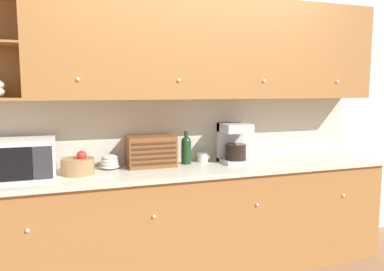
# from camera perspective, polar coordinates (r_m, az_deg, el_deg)

# --- Properties ---
(ground_plane) EXTENTS (24.00, 24.00, 0.00)m
(ground_plane) POSITION_cam_1_polar(r_m,az_deg,el_deg) (3.72, -1.07, -18.01)
(ground_plane) COLOR #896647
(wall_back) EXTENTS (5.85, 0.06, 2.60)m
(wall_back) POSITION_cam_1_polar(r_m,az_deg,el_deg) (3.42, -1.28, 2.38)
(wall_back) COLOR white
(wall_back) RESTS_ON ground_plane
(counter_unit) EXTENTS (3.47, 0.62, 0.93)m
(counter_unit) POSITION_cam_1_polar(r_m,az_deg,el_deg) (3.29, 0.51, -12.71)
(counter_unit) COLOR #A36B38
(counter_unit) RESTS_ON ground_plane
(backsplash_panel) EXTENTS (3.45, 0.01, 0.57)m
(backsplash_panel) POSITION_cam_1_polar(r_m,az_deg,el_deg) (3.39, -1.09, 0.86)
(backsplash_panel) COLOR beige
(backsplash_panel) RESTS_ON counter_unit
(upper_cabinets) EXTENTS (3.45, 0.39, 0.84)m
(upper_cabinets) POSITION_cam_1_polar(r_m,az_deg,el_deg) (3.28, 2.83, 12.96)
(upper_cabinets) COLOR #A36B38
(upper_cabinets) RESTS_ON backsplash_panel
(microwave) EXTENTS (0.56, 0.39, 0.29)m
(microwave) POSITION_cam_1_polar(r_m,az_deg,el_deg) (3.00, -25.38, -3.33)
(microwave) COLOR silver
(microwave) RESTS_ON counter_unit
(fruit_basket) EXTENTS (0.25, 0.25, 0.19)m
(fruit_basket) POSITION_cam_1_polar(r_m,az_deg,el_deg) (3.01, -16.99, -4.42)
(fruit_basket) COLOR #937047
(fruit_basket) RESTS_ON counter_unit
(bowl_stack_on_counter) EXTENTS (0.16, 0.16, 0.12)m
(bowl_stack_on_counter) POSITION_cam_1_polar(r_m,az_deg,el_deg) (3.15, -12.42, -4.00)
(bowl_stack_on_counter) COLOR silver
(bowl_stack_on_counter) RESTS_ON counter_unit
(bread_box) EXTENTS (0.40, 0.25, 0.26)m
(bread_box) POSITION_cam_1_polar(r_m,az_deg,el_deg) (3.18, -6.28, -2.40)
(bread_box) COLOR brown
(bread_box) RESTS_ON counter_unit
(wine_bottle) EXTENTS (0.09, 0.09, 0.29)m
(wine_bottle) POSITION_cam_1_polar(r_m,az_deg,el_deg) (3.27, -0.91, -2.04)
(wine_bottle) COLOR #19381E
(wine_bottle) RESTS_ON counter_unit
(mug) EXTENTS (0.11, 0.09, 0.09)m
(mug) POSITION_cam_1_polar(r_m,az_deg,el_deg) (3.38, 1.68, -3.31)
(mug) COLOR silver
(mug) RESTS_ON counter_unit
(coffee_maker) EXTENTS (0.24, 0.26, 0.35)m
(coffee_maker) POSITION_cam_1_polar(r_m,az_deg,el_deg) (3.36, 6.38, -1.10)
(coffee_maker) COLOR #B7B7BC
(coffee_maker) RESTS_ON counter_unit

